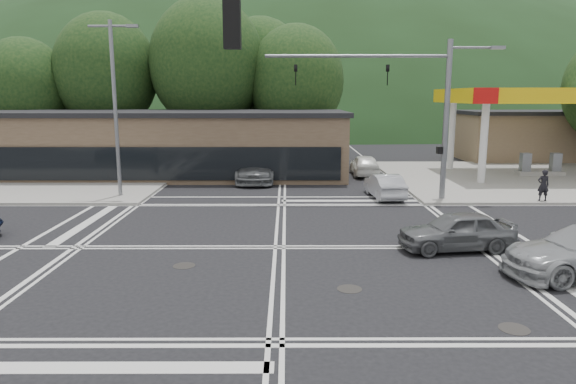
{
  "coord_description": "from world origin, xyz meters",
  "views": [
    {
      "loc": [
        0.25,
        -17.52,
        5.29
      ],
      "look_at": [
        0.31,
        3.21,
        1.4
      ],
      "focal_mm": 32.0,
      "sensor_mm": 36.0,
      "label": 1
    }
  ],
  "objects_px": {
    "car_queue_a": "(385,186)",
    "pedestrian": "(543,185)",
    "car_grey_center": "(457,231)",
    "car_queue_b": "(364,165)",
    "car_northbound": "(257,168)"
  },
  "relations": [
    {
      "from": "car_queue_a",
      "to": "pedestrian",
      "type": "xyz_separation_m",
      "value": [
        7.59,
        -1.5,
        0.29
      ]
    },
    {
      "from": "car_grey_center",
      "to": "car_queue_a",
      "type": "height_order",
      "value": "car_grey_center"
    },
    {
      "from": "car_queue_a",
      "to": "car_grey_center",
      "type": "bearing_deg",
      "value": 90.36
    },
    {
      "from": "car_queue_b",
      "to": "car_northbound",
      "type": "bearing_deg",
      "value": 18.87
    },
    {
      "from": "car_northbound",
      "to": "car_queue_a",
      "type": "bearing_deg",
      "value": -36.88
    },
    {
      "from": "car_grey_center",
      "to": "pedestrian",
      "type": "distance_m",
      "value": 10.38
    },
    {
      "from": "car_queue_b",
      "to": "pedestrian",
      "type": "xyz_separation_m",
      "value": [
        7.5,
        -9.21,
        0.21
      ]
    },
    {
      "from": "car_queue_b",
      "to": "car_northbound",
      "type": "xyz_separation_m",
      "value": [
        -7.13,
        -2.32,
        0.11
      ]
    },
    {
      "from": "car_northbound",
      "to": "pedestrian",
      "type": "relative_size",
      "value": 3.65
    },
    {
      "from": "car_grey_center",
      "to": "car_queue_a",
      "type": "xyz_separation_m",
      "value": [
        -0.75,
        9.3,
        -0.04
      ]
    },
    {
      "from": "car_northbound",
      "to": "car_queue_b",
      "type": "bearing_deg",
      "value": 18.58
    },
    {
      "from": "car_grey_center",
      "to": "car_queue_a",
      "type": "distance_m",
      "value": 9.33
    },
    {
      "from": "car_grey_center",
      "to": "car_northbound",
      "type": "bearing_deg",
      "value": -159.46
    },
    {
      "from": "car_queue_b",
      "to": "pedestrian",
      "type": "height_order",
      "value": "pedestrian"
    },
    {
      "from": "car_grey_center",
      "to": "car_northbound",
      "type": "distance_m",
      "value": 16.63
    }
  ]
}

